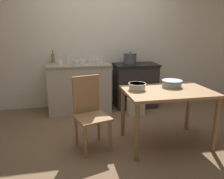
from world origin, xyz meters
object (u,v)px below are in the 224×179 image
at_px(cup_center_right, 83,62).
at_px(flour_sack, 136,107).
at_px(stove, 135,85).
at_px(cup_right, 76,63).
at_px(stock_pot, 130,58).
at_px(mixing_bowl_small, 172,83).
at_px(cup_center, 60,62).
at_px(chair, 90,111).
at_px(mixing_bowl_large, 137,86).
at_px(bottle_left, 89,59).
at_px(bottle_mid_left, 68,60).
at_px(bottle_center_left, 102,58).
at_px(bottle_far_left, 53,58).
at_px(cup_mid_right, 98,62).
at_px(work_table, 167,98).

bearing_deg(cup_center_right, flour_sack, -20.79).
bearing_deg(stove, cup_right, -167.08).
bearing_deg(stove, stock_pot, 169.82).
distance_m(mixing_bowl_small, cup_center, 2.00).
xyz_separation_m(mixing_bowl_small, cup_center_right, (-1.11, 1.27, 0.15)).
relative_size(chair, mixing_bowl_large, 4.07).
xyz_separation_m(chair, bottle_left, (0.15, 1.43, 0.48)).
height_order(stove, cup_center_right, cup_center_right).
bearing_deg(bottle_mid_left, mixing_bowl_large, -60.05).
distance_m(bottle_left, bottle_center_left, 0.24).
bearing_deg(bottle_far_left, cup_center, -63.38).
bearing_deg(mixing_bowl_small, cup_mid_right, 127.28).
relative_size(stove, mixing_bowl_small, 3.13).
xyz_separation_m(stove, bottle_center_left, (-0.67, -0.02, 0.56)).
height_order(work_table, cup_center_right, cup_center_right).
bearing_deg(stock_pot, chair, -123.03).
relative_size(mixing_bowl_large, bottle_left, 1.29).
relative_size(work_table, bottle_left, 6.27).
bearing_deg(cup_right, chair, -84.83).
bearing_deg(mixing_bowl_small, cup_center_right, 131.17).
xyz_separation_m(work_table, bottle_far_left, (-1.51, 1.72, 0.35)).
xyz_separation_m(cup_center, cup_center_right, (0.40, -0.03, -0.00)).
relative_size(bottle_far_left, cup_right, 2.95).
distance_m(chair, cup_center, 1.46).
bearing_deg(cup_center_right, stove, 7.02).
height_order(flour_sack, cup_center, cup_center).
height_order(bottle_center_left, cup_right, bottle_center_left).
xyz_separation_m(chair, mixing_bowl_small, (1.13, 0.03, 0.31)).
relative_size(stock_pot, bottle_mid_left, 1.41).
relative_size(mixing_bowl_large, mixing_bowl_small, 0.83).
relative_size(work_table, cup_right, 14.04).
height_order(stove, bottle_left, bottle_left).
bearing_deg(mixing_bowl_large, bottle_center_left, 99.07).
xyz_separation_m(mixing_bowl_large, cup_mid_right, (-0.35, 1.19, 0.15)).
distance_m(mixing_bowl_small, bottle_left, 1.72).
bearing_deg(chair, cup_mid_right, 59.84).
distance_m(flour_sack, bottle_left, 1.23).
relative_size(work_table, bottle_mid_left, 6.13).
xyz_separation_m(chair, flour_sack, (0.93, 0.96, -0.34)).
height_order(mixing_bowl_small, cup_center, cup_center).
bearing_deg(cup_mid_right, mixing_bowl_large, -73.79).
bearing_deg(mixing_bowl_large, cup_right, 121.16).
height_order(mixing_bowl_small, bottle_center_left, bottle_center_left).
xyz_separation_m(chair, bottle_mid_left, (-0.24, 1.46, 0.48)).
relative_size(flour_sack, bottle_center_left, 1.25).
relative_size(chair, cup_center, 10.37).
height_order(bottle_center_left, cup_center, bottle_center_left).
bearing_deg(bottle_mid_left, bottle_far_left, 153.65).
relative_size(stock_pot, mixing_bowl_small, 0.93).
xyz_separation_m(mixing_bowl_small, cup_right, (-1.24, 1.13, 0.14)).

